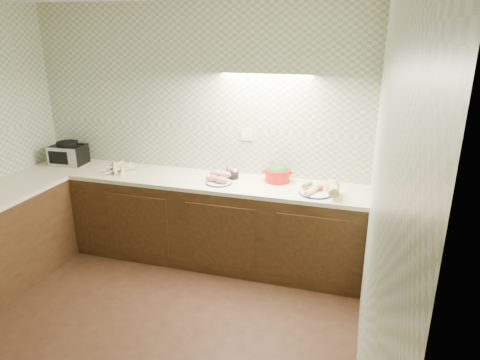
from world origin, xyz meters
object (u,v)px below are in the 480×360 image
(parsnip_pile, at_px, (118,168))
(dutch_oven, at_px, (278,173))
(veg_plate, at_px, (324,189))
(onion_bowl, at_px, (231,173))
(toaster_oven, at_px, (68,154))
(sweet_potato_plate, at_px, (219,179))

(parsnip_pile, xyz_separation_m, dutch_oven, (1.71, 0.16, 0.05))
(parsnip_pile, relative_size, veg_plate, 1.14)
(parsnip_pile, height_order, onion_bowl, onion_bowl)
(onion_bowl, relative_size, veg_plate, 0.43)
(toaster_oven, height_order, parsnip_pile, toaster_oven)
(toaster_oven, bearing_deg, parsnip_pile, -10.01)
(dutch_oven, height_order, veg_plate, dutch_oven)
(toaster_oven, relative_size, parsnip_pile, 0.88)
(toaster_oven, bearing_deg, onion_bowl, -2.17)
(parsnip_pile, xyz_separation_m, veg_plate, (2.18, -0.07, 0.02))
(onion_bowl, bearing_deg, dutch_oven, 3.59)
(toaster_oven, relative_size, onion_bowl, 2.34)
(dutch_oven, bearing_deg, sweet_potato_plate, -166.53)
(veg_plate, bearing_deg, dutch_oven, 154.80)
(dutch_oven, distance_m, veg_plate, 0.53)
(parsnip_pile, distance_m, onion_bowl, 1.24)
(dutch_oven, relative_size, veg_plate, 0.84)
(parsnip_pile, distance_m, dutch_oven, 1.71)
(parsnip_pile, xyz_separation_m, onion_bowl, (1.23, 0.13, 0.02))
(sweet_potato_plate, bearing_deg, veg_plate, -0.56)
(onion_bowl, bearing_deg, sweet_potato_plate, -108.25)
(parsnip_pile, bearing_deg, veg_plate, -1.78)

